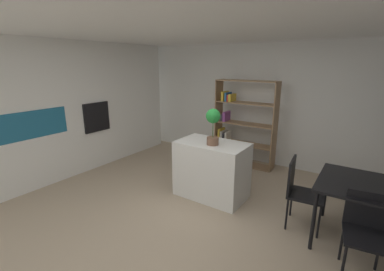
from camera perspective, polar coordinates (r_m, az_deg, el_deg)
ground_plane at (r=3.92m, az=-1.06°, el=-18.04°), size 9.48×9.48×0.00m
ceiling_slab at (r=3.30m, az=-1.30°, el=23.02°), size 6.89×5.84×0.06m
back_partition at (r=5.93m, az=15.38°, el=6.36°), size 6.89×0.06×2.57m
tall_cabinet_run_left at (r=5.70m, az=-27.22°, el=4.87°), size 0.64×5.26×2.57m
cabinet_niche_splashback at (r=5.18m, az=-31.17°, el=1.98°), size 0.01×1.19×0.47m
built_in_oven at (r=5.79m, az=-19.81°, el=3.78°), size 0.06×0.58×0.60m
kitchen_island at (r=4.40m, az=4.26°, el=-7.33°), size 1.12×0.67×0.93m
potted_plant_on_island at (r=4.05m, az=4.54°, el=2.72°), size 0.22×0.22×0.56m
open_bookshelf at (r=5.81m, az=10.08°, el=2.35°), size 1.30×0.33×1.81m
dining_table at (r=3.76m, az=34.16°, el=-9.97°), size 1.14×0.99×0.79m
dining_chair_near at (r=3.37m, az=33.26°, el=-16.21°), size 0.46×0.50×0.88m
dining_chair_island_side at (r=3.87m, az=21.96°, el=-10.28°), size 0.49×0.48×0.94m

